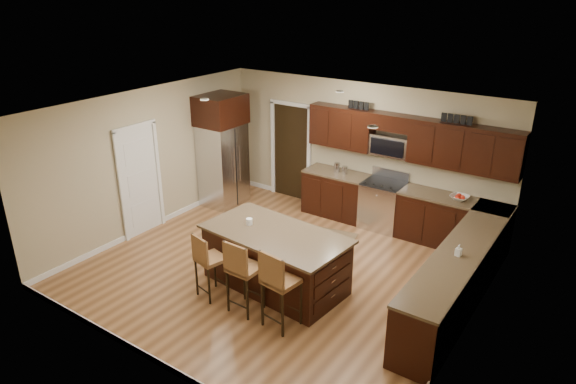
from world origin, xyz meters
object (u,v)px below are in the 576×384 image
Objects in this scene: stool_right at (278,281)px; refrigerator at (222,149)px; island at (276,261)px; stool_mid at (242,269)px; range at (383,204)px; stool_left at (207,259)px.

stool_right is 0.50× the size of refrigerator.
stool_mid is at bearing -82.93° from island.
island is at bearing -35.69° from refrigerator.
refrigerator reaches higher than stool_right.
stool_mid is 0.63m from stool_right.
range is 3.74m from stool_mid.
stool_mid is (0.03, -0.85, 0.28)m from island.
stool_mid is at bearing -45.27° from refrigerator.
stool_right is at bearing -39.60° from refrigerator.
stool_right is 4.52m from refrigerator.
stool_right is (1.29, -0.01, 0.09)m from stool_left.
stool_right is at bearing -87.41° from range.
island is at bearing 93.35° from stool_mid.
range is 1.06× the size of stool_left.
range is at bearing 100.11° from stool_right.
refrigerator is at bearing 147.92° from stool_right.
stool_right reaches higher than range.
stool_left is at bearing -122.06° from island.
refrigerator reaches higher than island.
stool_left is 0.91× the size of stool_mid.
island is at bearing 135.26° from stool_right.
stool_left is 1.30m from stool_right.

